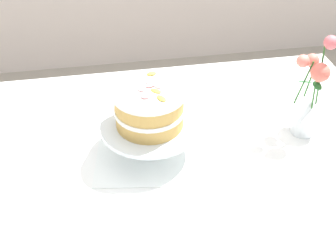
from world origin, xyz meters
name	(u,v)px	position (x,y,z in m)	size (l,w,h in m)	color
dining_table	(181,181)	(0.00, -0.03, 0.65)	(1.40, 1.00, 0.74)	white
linen_napkin	(151,149)	(-0.08, 0.03, 0.74)	(0.32, 0.32, 0.00)	white
cake_stand	(150,128)	(-0.08, 0.03, 0.82)	(0.29, 0.29, 0.10)	silver
layer_cake	(149,107)	(-0.08, 0.03, 0.90)	(0.20, 0.20, 0.13)	tan
flower_vase	(309,101)	(0.40, 0.03, 0.86)	(0.11, 0.12, 0.33)	silver
loose_petal_0	(117,115)	(-0.17, 0.22, 0.74)	(0.03, 0.02, 0.01)	pink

